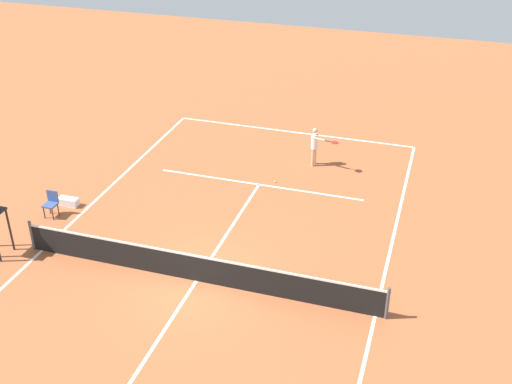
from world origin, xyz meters
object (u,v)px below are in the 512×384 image
(player_serving, at_px, (316,144))
(equipment_bag, at_px, (68,202))
(tennis_ball, at_px, (275,182))
(courtside_chair_mid, at_px, (51,203))

(player_serving, bearing_deg, equipment_bag, -41.80)
(tennis_ball, bearing_deg, player_serving, -120.62)
(equipment_bag, bearing_deg, player_serving, -143.18)
(tennis_ball, relative_size, courtside_chair_mid, 0.07)
(courtside_chair_mid, bearing_deg, tennis_ball, -145.20)
(courtside_chair_mid, relative_size, equipment_bag, 1.25)
(courtside_chair_mid, bearing_deg, equipment_bag, -99.80)
(player_serving, height_order, courtside_chair_mid, player_serving)
(tennis_ball, height_order, equipment_bag, equipment_bag)
(tennis_ball, height_order, courtside_chair_mid, courtside_chair_mid)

